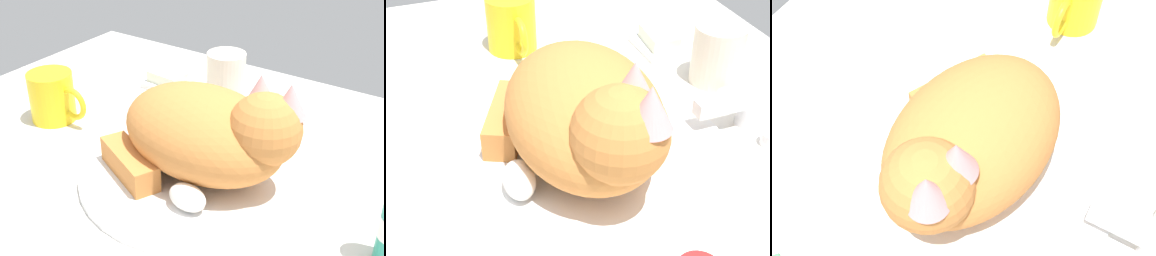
{
  "view_description": "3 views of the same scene",
  "coord_description": "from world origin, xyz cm",
  "views": [
    {
      "loc": [
        34.95,
        -53.98,
        44.5
      ],
      "look_at": [
        -2.77,
        1.44,
        6.51
      ],
      "focal_mm": 48.82,
      "sensor_mm": 36.0,
      "label": 1
    },
    {
      "loc": [
        49.21,
        -19.4,
        43.4
      ],
      "look_at": [
        0.08,
        -0.7,
        5.39
      ],
      "focal_mm": 53.01,
      "sensor_mm": 36.0,
      "label": 2
    },
    {
      "loc": [
        30.44,
        16.27,
        58.24
      ],
      "look_at": [
        -0.56,
        -1.63,
        7.29
      ],
      "focal_mm": 49.65,
      "sensor_mm": 36.0,
      "label": 3
    }
  ],
  "objects": [
    {
      "name": "faucet",
      "position": [
        0.0,
        22.01,
        2.16
      ],
      "size": [
        12.83,
        10.05,
        5.01
      ],
      "color": "silver",
      "rests_on": "ground_plane"
    },
    {
      "name": "cat",
      "position": [
        1.6,
        -0.17,
        7.97
      ],
      "size": [
        29.35,
        21.65,
        16.29
      ],
      "color": "#D17F3D",
      "rests_on": "sink_basin"
    },
    {
      "name": "sink_basin",
      "position": [
        0.0,
        0.0,
        0.55
      ],
      "size": [
        36.33,
        36.33,
        1.09
      ],
      "primitive_type": "cylinder",
      "color": "white",
      "rests_on": "ground_plane"
    },
    {
      "name": "ground_plane",
      "position": [
        0.0,
        0.0,
        -1.5
      ],
      "size": [
        110.0,
        82.5,
        3.0
      ],
      "primitive_type": "cube",
      "color": "silver"
    }
  ]
}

